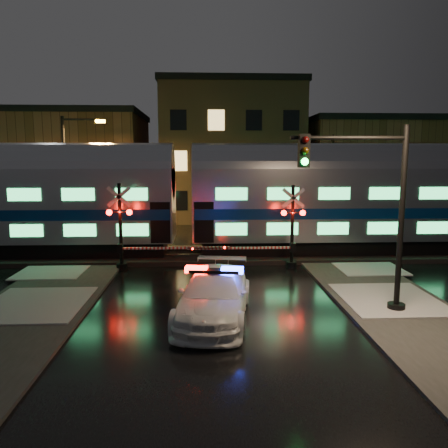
{
  "coord_description": "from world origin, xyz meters",
  "views": [
    {
      "loc": [
        -0.38,
        -18.44,
        5.3
      ],
      "look_at": [
        0.56,
        2.5,
        2.2
      ],
      "focal_mm": 35.0,
      "sensor_mm": 36.0,
      "label": 1
    }
  ],
  "objects": [
    {
      "name": "crossing_signal_left",
      "position": [
        -4.06,
        2.31,
        1.74
      ],
      "size": [
        5.93,
        0.66,
        4.2
      ],
      "color": "black",
      "rests_on": "ground"
    },
    {
      "name": "building_mid",
      "position": [
        2.0,
        22.5,
        5.75
      ],
      "size": [
        12.0,
        11.0,
        11.5
      ],
      "primitive_type": "cube",
      "color": "brown",
      "rests_on": "ground"
    },
    {
      "name": "train",
      "position": [
        -1.52,
        5.0,
        3.38
      ],
      "size": [
        51.0,
        3.12,
        5.92
      ],
      "color": "black",
      "rests_on": "ballast"
    },
    {
      "name": "sidewalk_right",
      "position": [
        6.5,
        -6.0,
        0.06
      ],
      "size": [
        4.0,
        20.0,
        0.12
      ],
      "primitive_type": "cube",
      "color": "#2D2D2D",
      "rests_on": "ground"
    },
    {
      "name": "crossing_signal_right",
      "position": [
        3.53,
        2.31,
        1.69
      ],
      "size": [
        5.78,
        0.66,
        4.09
      ],
      "color": "black",
      "rests_on": "ground"
    },
    {
      "name": "building_left",
      "position": [
        -13.0,
        22.0,
        4.5
      ],
      "size": [
        14.0,
        10.0,
        9.0
      ],
      "primitive_type": "cube",
      "color": "brown",
      "rests_on": "ground"
    },
    {
      "name": "streetlight",
      "position": [
        -8.68,
        9.0,
        4.56
      ],
      "size": [
        2.64,
        0.28,
        7.91
      ],
      "color": "black",
      "rests_on": "ground"
    },
    {
      "name": "police_car",
      "position": [
        -0.07,
        -4.34,
        0.81
      ],
      "size": [
        3.0,
        5.78,
        1.77
      ],
      "rotation": [
        0.0,
        0.0,
        -0.14
      ],
      "color": "white",
      "rests_on": "ground"
    },
    {
      "name": "ground",
      "position": [
        0.0,
        0.0,
        0.0
      ],
      "size": [
        120.0,
        120.0,
        0.0
      ],
      "primitive_type": "plane",
      "color": "black",
      "rests_on": "ground"
    },
    {
      "name": "building_right",
      "position": [
        15.0,
        22.0,
        4.25
      ],
      "size": [
        12.0,
        10.0,
        8.5
      ],
      "primitive_type": "cube",
      "color": "brown",
      "rests_on": "ground"
    },
    {
      "name": "ballast",
      "position": [
        0.0,
        5.0,
        0.12
      ],
      "size": [
        90.0,
        4.2,
        0.24
      ],
      "primitive_type": "cube",
      "color": "black",
      "rests_on": "ground"
    },
    {
      "name": "traffic_light",
      "position": [
        5.28,
        -4.11,
        3.42
      ],
      "size": [
        4.16,
        0.73,
        6.44
      ],
      "rotation": [
        0.0,
        0.0,
        0.05
      ],
      "color": "black",
      "rests_on": "ground"
    }
  ]
}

